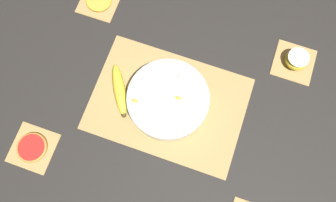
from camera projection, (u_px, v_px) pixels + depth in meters
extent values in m
plane|color=black|center=(168.00, 104.00, 1.08)|extent=(6.00, 6.00, 0.00)
cube|color=#A8844C|center=(168.00, 104.00, 1.08)|extent=(0.50, 0.35, 0.01)
cube|color=brown|center=(115.00, 86.00, 1.09)|extent=(0.01, 0.34, 0.00)
cube|color=brown|center=(133.00, 92.00, 1.08)|extent=(0.01, 0.34, 0.00)
cube|color=brown|center=(150.00, 97.00, 1.08)|extent=(0.01, 0.34, 0.00)
cube|color=brown|center=(168.00, 103.00, 1.07)|extent=(0.01, 0.34, 0.00)
cube|color=brown|center=(186.00, 109.00, 1.07)|extent=(0.01, 0.34, 0.00)
cube|color=brown|center=(204.00, 116.00, 1.06)|extent=(0.01, 0.34, 0.00)
cube|color=brown|center=(223.00, 122.00, 1.06)|extent=(0.01, 0.34, 0.00)
cube|color=#A8844C|center=(33.00, 148.00, 1.04)|extent=(0.13, 0.13, 0.01)
cube|color=brown|center=(23.00, 144.00, 1.04)|extent=(0.00, 0.13, 0.00)
cube|color=brown|center=(33.00, 148.00, 1.04)|extent=(0.00, 0.13, 0.00)
cube|color=brown|center=(43.00, 151.00, 1.03)|extent=(0.00, 0.13, 0.00)
cube|color=#A8844C|center=(99.00, 1.00, 1.17)|extent=(0.13, 0.13, 0.01)
cube|color=brown|center=(105.00, 3.00, 1.17)|extent=(0.00, 0.13, 0.00)
cube|color=#A8844C|center=(294.00, 62.00, 1.11)|extent=(0.13, 0.13, 0.01)
cube|color=brown|center=(284.00, 59.00, 1.11)|extent=(0.00, 0.13, 0.00)
cube|color=brown|center=(294.00, 62.00, 1.11)|extent=(0.00, 0.13, 0.00)
cube|color=brown|center=(304.00, 65.00, 1.11)|extent=(0.00, 0.13, 0.00)
cylinder|color=silver|center=(168.00, 100.00, 1.04)|extent=(0.25, 0.25, 0.07)
torus|color=silver|center=(168.00, 98.00, 1.01)|extent=(0.26, 0.26, 0.01)
cylinder|color=#F4EABC|center=(158.00, 70.00, 1.03)|extent=(0.03, 0.03, 0.01)
cylinder|color=#F4EABC|center=(144.00, 117.00, 1.03)|extent=(0.03, 0.03, 0.01)
cylinder|color=#F4EABC|center=(166.00, 118.00, 1.03)|extent=(0.03, 0.03, 0.01)
cylinder|color=#F4EABC|center=(183.00, 122.00, 1.03)|extent=(0.03, 0.03, 0.01)
cylinder|color=#F4EABC|center=(142.00, 117.00, 0.99)|extent=(0.03, 0.03, 0.01)
cylinder|color=#F4EABC|center=(151.00, 123.00, 1.04)|extent=(0.03, 0.03, 0.01)
cylinder|color=#F4EABC|center=(190.00, 90.00, 1.05)|extent=(0.02, 0.02, 0.01)
cylinder|color=#F4EABC|center=(171.00, 83.00, 1.04)|extent=(0.03, 0.03, 0.01)
cylinder|color=#F4EABC|center=(163.00, 76.00, 1.04)|extent=(0.03, 0.03, 0.01)
cube|color=beige|center=(137.00, 89.00, 1.03)|extent=(0.02, 0.02, 0.02)
cube|color=beige|center=(183.00, 79.00, 1.02)|extent=(0.03, 0.03, 0.03)
cube|color=beige|center=(178.00, 73.00, 1.06)|extent=(0.03, 0.03, 0.03)
cube|color=beige|center=(181.00, 128.00, 1.00)|extent=(0.02, 0.02, 0.02)
cube|color=beige|center=(152.00, 83.00, 1.07)|extent=(0.02, 0.02, 0.02)
cube|color=beige|center=(139.00, 103.00, 1.05)|extent=(0.02, 0.02, 0.02)
cube|color=beige|center=(160.00, 121.00, 1.01)|extent=(0.02, 0.02, 0.02)
cube|color=beige|center=(156.00, 108.00, 1.00)|extent=(0.02, 0.02, 0.02)
cube|color=beige|center=(166.00, 97.00, 1.01)|extent=(0.02, 0.02, 0.02)
cube|color=beige|center=(166.00, 127.00, 0.99)|extent=(0.03, 0.03, 0.03)
ellipsoid|color=#F9A338|center=(178.00, 99.00, 1.00)|extent=(0.03, 0.02, 0.01)
ellipsoid|color=#F9A338|center=(192.00, 113.00, 1.04)|extent=(0.03, 0.02, 0.01)
ellipsoid|color=#F9A338|center=(142.00, 83.00, 1.02)|extent=(0.03, 0.02, 0.01)
ellipsoid|color=#F9A338|center=(188.00, 104.00, 1.03)|extent=(0.02, 0.01, 0.01)
ellipsoid|color=#F9A338|center=(135.00, 101.00, 1.00)|extent=(0.03, 0.02, 0.02)
ellipsoid|color=#F9A338|center=(198.00, 97.00, 1.05)|extent=(0.03, 0.02, 0.02)
ellipsoid|color=#F9A338|center=(159.00, 86.00, 1.02)|extent=(0.03, 0.01, 0.01)
ellipsoid|color=#F9A338|center=(156.00, 124.00, 0.99)|extent=(0.03, 0.01, 0.01)
ellipsoid|color=yellow|center=(120.00, 90.00, 1.06)|extent=(0.12, 0.17, 0.04)
sphere|color=#473819|center=(124.00, 115.00, 1.04)|extent=(0.02, 0.02, 0.02)
ellipsoid|color=gold|center=(296.00, 60.00, 1.09)|extent=(0.08, 0.08, 0.04)
cylinder|color=beige|center=(299.00, 57.00, 1.07)|extent=(0.07, 0.07, 0.00)
cylinder|color=#F9A338|center=(99.00, 0.00, 1.17)|extent=(0.08, 0.08, 0.01)
torus|color=#F4A82D|center=(99.00, 0.00, 1.17)|extent=(0.09, 0.09, 0.01)
cylinder|color=#B2231E|center=(32.00, 147.00, 1.03)|extent=(0.08, 0.08, 0.01)
torus|color=orange|center=(32.00, 147.00, 1.03)|extent=(0.10, 0.10, 0.01)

